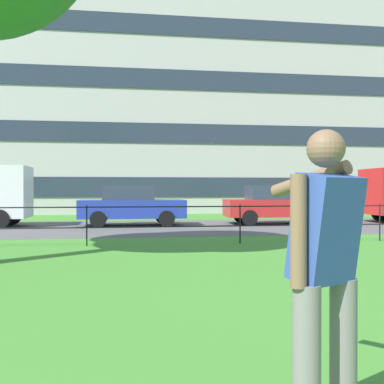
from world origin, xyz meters
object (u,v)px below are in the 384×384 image
at_px(person_thrower, 324,268).
at_px(apartment_building_background, 173,73).
at_px(car_blue_far_left, 131,205).
at_px(car_red_far_right, 275,204).

xyz_separation_m(person_thrower, apartment_building_background, (2.25, 29.14, 8.32)).
distance_m(person_thrower, car_blue_far_left, 15.56).
distance_m(car_blue_far_left, car_red_far_right, 5.70).
height_order(person_thrower, car_blue_far_left, person_thrower).
relative_size(car_red_far_right, apartment_building_background, 0.10).
bearing_deg(car_red_far_right, person_thrower, -107.36).
distance_m(car_blue_far_left, apartment_building_background, 16.32).
height_order(person_thrower, car_red_far_right, person_thrower).
height_order(person_thrower, apartment_building_background, apartment_building_background).
bearing_deg(apartment_building_background, person_thrower, -94.42).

